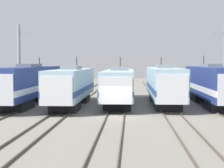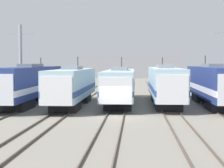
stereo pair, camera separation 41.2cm
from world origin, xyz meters
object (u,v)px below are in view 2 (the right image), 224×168
Objects in this scene: locomotive_center_left at (72,86)px; locomotive_center_right at (165,84)px; locomotive_far_left at (30,84)px; locomotive_far_right at (212,84)px; catenary_tower_left at (21,61)px; locomotive_center at (120,85)px.

locomotive_center_left is 0.93× the size of locomotive_center_right.
locomotive_far_right is (19.27, -0.15, 0.01)m from locomotive_far_left.
catenary_tower_left is at bearing 166.76° from locomotive_far_right.
locomotive_far_right is (4.82, -0.66, 0.05)m from locomotive_center_right.
catenary_tower_left reaches higher than locomotive_far_left.
locomotive_center reaches higher than locomotive_far_left.
locomotive_far_left is at bearing -173.93° from locomotive_center.
locomotive_center is at bearing 173.92° from locomotive_center_right.
catenary_tower_left is (-21.77, 5.12, 2.45)m from locomotive_far_right.
locomotive_center_left is at bearing -168.09° from locomotive_center_right.
locomotive_center_left is (4.82, -1.52, -0.10)m from locomotive_far_left.
locomotive_far_left is at bearing -177.97° from locomotive_center_right.
locomotive_center is at bearing 173.04° from locomotive_far_right.
locomotive_center is 2.06× the size of catenary_tower_left.
locomotive_center_left is at bearing -152.15° from locomotive_center.
locomotive_center_left is at bearing -17.52° from locomotive_far_left.
locomotive_far_right reaches higher than locomotive_center_right.
locomotive_far_right is at bearing 5.41° from locomotive_center_left.
locomotive_far_right is at bearing -6.96° from locomotive_center.
locomotive_far_left is 19.27m from locomotive_far_right.
locomotive_center_left is 0.94× the size of locomotive_far_right.
locomotive_center_right is at bearing 172.16° from locomotive_far_right.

